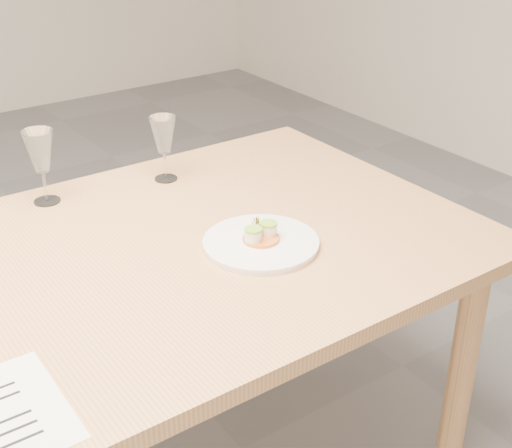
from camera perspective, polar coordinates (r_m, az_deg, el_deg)
dinner_plate at (r=1.66m, az=0.41°, el=-1.43°), size 0.27×0.27×0.07m
wine_glass_2 at (r=1.91m, az=-16.90°, el=5.47°), size 0.08×0.08×0.20m
wine_glass_3 at (r=1.98m, az=-7.43°, el=6.98°), size 0.07×0.07×0.18m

